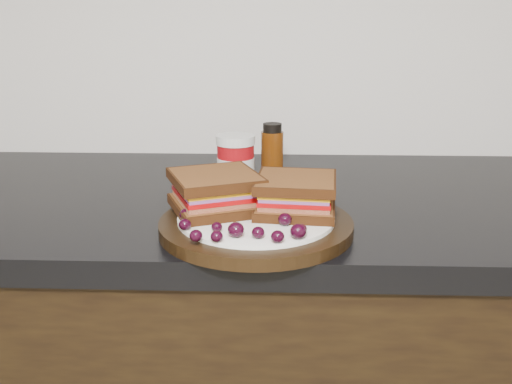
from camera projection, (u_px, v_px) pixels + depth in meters
countertop at (185, 203)px, 1.02m from camera, size 3.98×0.60×0.04m
plate at (256, 226)px, 0.83m from camera, size 0.28×0.28×0.02m
sandwich_left at (216, 192)px, 0.84m from camera, size 0.16×0.16×0.06m
sandwich_right at (296, 195)px, 0.83m from camera, size 0.13×0.13×0.05m
grape_0 at (185, 224)px, 0.76m from camera, size 0.02×0.02×0.02m
grape_1 at (217, 227)px, 0.76m from camera, size 0.01×0.01×0.01m
grape_2 at (196, 236)px, 0.73m from camera, size 0.02×0.02×0.02m
grape_3 at (217, 236)px, 0.72m from camera, size 0.02×0.02×0.01m
grape_4 at (236, 230)px, 0.74m from camera, size 0.02×0.02×0.02m
grape_5 at (258, 233)px, 0.74m from camera, size 0.02×0.02×0.02m
grape_6 at (278, 237)px, 0.72m from camera, size 0.02×0.02×0.02m
grape_7 at (298, 231)px, 0.73m from camera, size 0.02×0.02×0.02m
grape_8 at (301, 229)px, 0.75m from camera, size 0.02×0.02×0.01m
grape_9 at (285, 219)px, 0.78m from camera, size 0.02×0.02×0.02m
grape_10 at (317, 215)px, 0.80m from camera, size 0.02×0.02×0.02m
grape_11 at (300, 212)px, 0.81m from camera, size 0.02×0.02×0.02m
grape_12 at (314, 207)px, 0.83m from camera, size 0.02×0.02×0.02m
grape_13 at (308, 201)px, 0.86m from camera, size 0.02×0.02×0.02m
grape_14 at (231, 197)px, 0.89m from camera, size 0.01×0.01×0.01m
grape_15 at (225, 202)px, 0.86m from camera, size 0.02×0.02×0.02m
grape_16 at (204, 204)px, 0.85m from camera, size 0.02×0.02×0.02m
grape_17 at (199, 208)px, 0.82m from camera, size 0.02×0.02×0.02m
grape_18 at (186, 215)px, 0.80m from camera, size 0.02×0.02×0.02m
grape_19 at (220, 200)px, 0.86m from camera, size 0.02×0.02×0.02m
grape_20 at (222, 207)px, 0.83m from camera, size 0.02×0.02×0.01m
grape_21 at (221, 209)px, 0.83m from camera, size 0.02×0.02×0.02m
condiment_jar at (236, 164)px, 1.00m from camera, size 0.07×0.07×0.10m
oil_bottle at (272, 154)px, 1.05m from camera, size 0.05×0.05×0.11m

